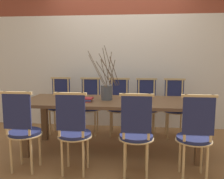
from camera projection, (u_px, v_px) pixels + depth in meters
ground_plane at (112, 150)px, 3.53m from camera, size 16.00×16.00×0.00m
wall_rear at (119, 40)px, 4.54m from camera, size 12.00×0.06×3.20m
dining_table at (112, 107)px, 3.45m from camera, size 2.43×0.89×0.72m
chair_near_leftend at (23, 128)px, 2.84m from camera, size 0.39×0.39×0.96m
chair_near_left at (74, 130)px, 2.78m from camera, size 0.39×0.39×0.96m
chair_near_center at (136, 132)px, 2.70m from camera, size 0.39×0.39×0.96m
chair_near_right at (195, 134)px, 2.63m from camera, size 0.39×0.39×0.96m
chair_far_leftend at (60, 103)px, 4.29m from camera, size 0.39×0.39×0.96m
chair_far_left at (90, 104)px, 4.24m from camera, size 0.39×0.39×0.96m
chair_far_center at (119, 104)px, 4.18m from camera, size 0.39×0.39×0.96m
chair_far_right at (146, 105)px, 4.13m from camera, size 0.39×0.39×0.96m
chair_far_rightend at (175, 106)px, 4.08m from camera, size 0.39×0.39×0.96m
vase_centerpiece at (107, 91)px, 3.45m from camera, size 0.43×0.38×0.74m
book_stack at (84, 99)px, 3.36m from camera, size 0.23×0.21×0.05m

